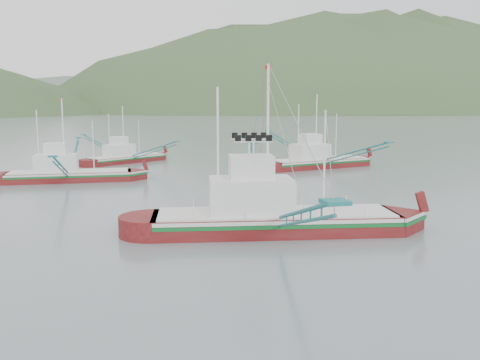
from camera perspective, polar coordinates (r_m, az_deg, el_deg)
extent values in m
plane|color=slate|center=(34.42, 2.55, -6.71)|extent=(1200.00, 1200.00, 0.00)
cube|color=#5C0D0E|center=(37.04, 3.77, -5.26)|extent=(17.29, 7.21, 2.24)
cube|color=silver|center=(36.83, 3.78, -3.83)|extent=(16.97, 7.24, 0.25)
cube|color=#0E6226|center=(36.89, 3.78, -4.25)|extent=(16.98, 7.27, 0.25)
cube|color=silver|center=(36.78, 3.78, -3.49)|extent=(16.42, 6.85, 0.13)
cube|color=silver|center=(36.34, 1.19, -1.73)|extent=(6.11, 4.46, 2.46)
cube|color=silver|center=(36.04, 1.20, 1.42)|extent=(3.28, 2.91, 1.57)
cylinder|color=white|center=(36.00, 2.98, 4.27)|extent=(0.18, 0.18, 10.07)
cylinder|color=white|center=(35.75, -2.37, 3.03)|extent=(0.16, 0.16, 8.56)
cylinder|color=white|center=(36.89, 9.00, 1.92)|extent=(0.13, 0.13, 7.05)
cube|color=#5C0D0E|center=(63.15, -17.71, 0.04)|extent=(13.75, 4.35, 1.81)
cube|color=silver|center=(63.05, -17.74, 0.73)|extent=(13.48, 4.41, 0.20)
cube|color=#0E6226|center=(63.08, -17.73, 0.53)|extent=(13.48, 4.43, 0.20)
cube|color=silver|center=(63.03, -17.75, 0.89)|extent=(13.06, 4.13, 0.11)
cube|color=silver|center=(63.08, -19.01, 1.71)|extent=(4.67, 3.14, 1.99)
cube|color=silver|center=(62.92, -19.08, 3.18)|extent=(2.46, 2.12, 1.27)
cylinder|color=white|center=(62.70, -18.33, 4.53)|extent=(0.14, 0.14, 8.14)
cylinder|color=white|center=(63.12, -20.75, 3.88)|extent=(0.13, 0.13, 6.92)
cylinder|color=white|center=(62.50, -15.39, 3.52)|extent=(0.11, 0.11, 5.70)
cube|color=#5C0D0E|center=(73.16, 8.36, 1.47)|extent=(14.96, 7.17, 1.93)
cube|color=silver|center=(73.06, 8.38, 2.11)|extent=(14.70, 7.18, 0.21)
cube|color=#0E6226|center=(73.09, 8.37, 1.92)|extent=(14.70, 7.20, 0.21)
cube|color=silver|center=(73.04, 8.38, 2.26)|extent=(14.21, 6.81, 0.12)
cube|color=silver|center=(72.09, 7.47, 3.00)|extent=(5.41, 4.14, 2.12)
cube|color=silver|center=(71.94, 7.50, 4.38)|extent=(2.94, 2.65, 1.35)
cylinder|color=white|center=(72.42, 8.15, 5.61)|extent=(0.15, 0.15, 8.68)
cylinder|color=white|center=(70.77, 6.24, 5.06)|extent=(0.13, 0.13, 7.37)
cylinder|color=white|center=(74.55, 10.22, 4.64)|extent=(0.12, 0.12, 6.07)
cube|color=#5C0D0E|center=(80.10, -12.03, 1.95)|extent=(11.84, 9.44, 1.61)
cube|color=silver|center=(80.03, -12.04, 2.44)|extent=(11.68, 9.36, 0.18)
cube|color=#0E6226|center=(80.05, -12.04, 2.30)|extent=(11.69, 9.37, 0.18)
cube|color=silver|center=(80.01, -12.05, 2.55)|extent=(11.25, 8.97, 0.10)
cube|color=silver|center=(79.22, -12.77, 3.09)|extent=(4.79, 4.40, 1.78)
cube|color=silver|center=(79.10, -12.80, 4.14)|extent=(2.73, 2.64, 1.13)
cylinder|color=white|center=(79.49, -12.36, 5.11)|extent=(0.13, 0.13, 7.26)
cylinder|color=white|center=(78.12, -13.78, 4.60)|extent=(0.11, 0.11, 6.17)
cylinder|color=white|center=(81.26, -10.73, 4.45)|extent=(0.10, 0.10, 5.08)
ellipsoid|color=#354F28|center=(525.07, 13.85, 7.26)|extent=(684.00, 432.00, 306.00)
ellipsoid|color=slate|center=(593.13, -10.92, 7.46)|extent=(960.00, 400.00, 240.00)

